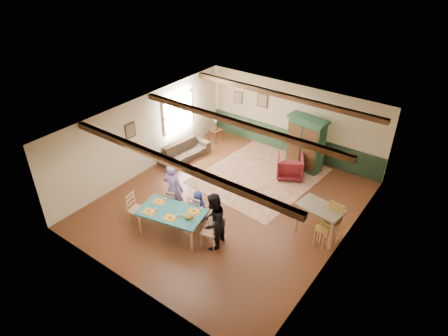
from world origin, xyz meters
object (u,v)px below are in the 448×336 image
Objects in this scene: person_child at (198,206)px; cat at (188,216)px; armoire at (306,144)px; table_lamp at (216,124)px; dining_chair_far_left at (173,202)px; bar_stool_right at (330,226)px; dining_chair_far_right at (197,208)px; armchair at (290,166)px; person_man at (173,189)px; end_table at (216,135)px; dining_table at (173,222)px; bar_stool_left at (321,232)px; dining_chair_end_left at (137,209)px; person_woman at (213,221)px; sofa at (184,151)px; counter_table at (319,222)px; dining_chair_end_right at (210,231)px.

cat is at bearing 99.46° from person_child.
armoire is 3.72m from table_lamp.
dining_chair_far_left is 0.77× the size of bar_stool_right.
dining_chair_far_right is 0.92m from cat.
armoire is at bearing -127.87° from armchair.
person_child is at bearing -180.00° from person_man.
end_table is (-1.78, 4.37, -0.60)m from person_man.
dining_chair_far_right is 0.55× the size of person_man.
person_child is 1.15× the size of armchair.
dining_table is at bearing 60.95° from dining_chair_far_right.
person_man is 4.72m from table_lamp.
bar_stool_left reaches higher than dining_chair_far_left.
person_man is 4.76m from end_table.
bar_stool_left is (2.99, 1.91, -0.35)m from cat.
person_child reaches higher than armchair.
dining_chair_end_left is 5.16m from bar_stool_left.
dining_chair_end_left is at bearing -90.00° from person_woman.
person_man is 3.61× the size of table_lamp.
person_woman is at bearing 154.13° from person_man.
dining_chair_end_left reaches higher than sofa.
person_child is 2.79× the size of cat.
dining_table is 0.73m from cat.
bar_stool_left is (5.89, -3.14, -0.27)m from table_lamp.
person_woman reaches higher than person_child.
bar_stool_left is (3.31, 1.14, 0.02)m from dining_chair_far_right.
dining_chair_far_left is at bearing 90.00° from person_man.
bar_stool_left is at bearing -173.30° from dining_chair_far_right.
sofa is at bearing -54.79° from person_child.
cat is (0.34, -0.85, 0.34)m from person_child.
dining_table is 1.09× the size of person_woman.
counter_table is at bearing -169.05° from dining_chair_far_left.
dining_table is 4.02m from counter_table.
person_woman is 2.87m from bar_stool_left.
dining_chair_far_right reaches higher than armchair.
dining_table is 0.83m from dining_chair_far_right.
bar_stool_right is at bearing -94.47° from sofa.
dining_chair_end_right is at bearing -85.15° from armoire.
armchair is 3.92m from sofa.
bar_stool_right is at bearing -46.10° from armoire.
end_table is (-2.35, 5.07, -0.11)m from dining_table.
dining_table is 1.89× the size of dining_chair_end_left.
bar_stool_right reaches higher than table_lamp.
armoire is (1.14, 4.44, 0.47)m from person_child.
dining_chair_far_right is at bearing -133.83° from dining_chair_end_right.
cat is (1.11, -0.60, 0.37)m from dining_chair_far_left.
bar_stool_right is at bearing -25.73° from table_lamp.
dining_table is at bearing -141.96° from bar_stool_right.
armchair is (1.80, 3.82, -0.47)m from person_man.
armoire is at bearing -116.20° from dining_chair_far_right.
dining_chair_far_right is at bearing 73.24° from dining_table.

